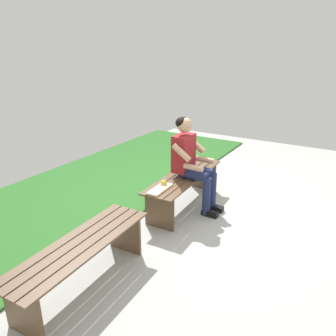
# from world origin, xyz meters

# --- Properties ---
(ground_plane) EXTENTS (10.00, 7.00, 0.04)m
(ground_plane) POSITION_xyz_m (0.98, 1.00, -0.02)
(ground_plane) COLOR #B2B2AD
(grass_strip) EXTENTS (9.00, 2.36, 0.03)m
(grass_strip) POSITION_xyz_m (0.98, -1.55, 0.01)
(grass_strip) COLOR #2D6B28
(grass_strip) RESTS_ON ground
(bench_near) EXTENTS (1.65, 0.52, 0.46)m
(bench_near) POSITION_xyz_m (0.00, 0.00, 0.35)
(bench_near) COLOR brown
(bench_near) RESTS_ON ground
(bench_far) EXTENTS (1.58, 0.51, 0.46)m
(bench_far) POSITION_xyz_m (1.96, 0.00, 0.35)
(bench_far) COLOR brown
(bench_far) RESTS_ON ground
(person_seated) EXTENTS (0.50, 0.69, 1.27)m
(person_seated) POSITION_xyz_m (-0.00, 0.10, 0.70)
(person_seated) COLOR maroon
(person_seated) RESTS_ON ground
(apple) EXTENTS (0.08, 0.08, 0.08)m
(apple) POSITION_xyz_m (0.47, -0.04, 0.51)
(apple) COLOR gold
(apple) RESTS_ON bench_near
(book_open) EXTENTS (0.42, 0.18, 0.02)m
(book_open) POSITION_xyz_m (0.59, -0.02, 0.47)
(book_open) COLOR white
(book_open) RESTS_ON bench_near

